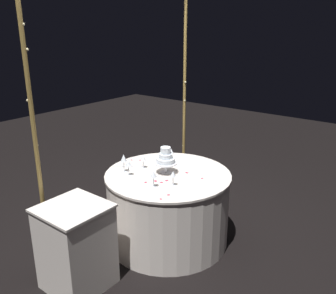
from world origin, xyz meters
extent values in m
plane|color=black|center=(0.00, 0.00, 0.00)|extent=(12.00, 12.00, 0.00)
cylinder|color=olive|center=(-1.03, 0.55, 1.23)|extent=(0.04, 0.04, 2.46)
cylinder|color=olive|center=(1.03, 0.55, 1.23)|extent=(0.04, 0.04, 2.46)
sphere|color=#F9EAB2|center=(-1.01, 0.55, 1.17)|extent=(0.02, 0.02, 0.02)
sphere|color=#F9EAB2|center=(1.02, 0.55, 1.81)|extent=(0.02, 0.02, 0.02)
sphere|color=#F9EAB2|center=(-1.01, 0.53, 0.16)|extent=(0.02, 0.02, 0.02)
sphere|color=#F9EAB2|center=(1.02, 0.55, 0.64)|extent=(0.02, 0.02, 0.02)
sphere|color=#F9EAB2|center=(-1.02, 0.55, 0.50)|extent=(0.02, 0.02, 0.02)
sphere|color=#F9EAB2|center=(1.02, 0.55, 2.24)|extent=(0.02, 0.02, 0.02)
sphere|color=#F9EAB2|center=(-1.03, 0.53, 0.38)|extent=(0.02, 0.02, 0.02)
sphere|color=#F9EAB2|center=(1.02, 0.53, 1.45)|extent=(0.02, 0.02, 0.02)
sphere|color=#F9EAB2|center=(-1.01, 0.54, 1.92)|extent=(0.02, 0.02, 0.02)
sphere|color=#F9EAB2|center=(1.05, 0.56, 1.10)|extent=(0.02, 0.02, 0.02)
sphere|color=#F9EAB2|center=(-1.04, 0.56, 0.53)|extent=(0.02, 0.02, 0.02)
sphere|color=#F9EAB2|center=(1.05, 0.56, 0.52)|extent=(0.02, 0.02, 0.02)
sphere|color=#F9EAB2|center=(-1.02, 0.54, 2.10)|extent=(0.02, 0.02, 0.02)
sphere|color=#F9EAB2|center=(1.02, 0.54, 1.22)|extent=(0.02, 0.02, 0.02)
sphere|color=#F9EAB2|center=(-1.04, 0.56, 1.54)|extent=(0.02, 0.02, 0.02)
cylinder|color=silver|center=(0.00, 0.00, 0.36)|extent=(1.20, 1.20, 0.71)
cylinder|color=silver|center=(0.00, 0.00, 0.72)|extent=(1.22, 1.22, 0.02)
cube|color=silver|center=(-1.00, 0.17, 0.36)|extent=(0.48, 0.48, 0.72)
cube|color=silver|center=(-1.00, 0.17, 0.73)|extent=(0.50, 0.50, 0.02)
cylinder|color=silver|center=(0.00, 0.03, 0.74)|extent=(0.11, 0.11, 0.01)
cylinder|color=silver|center=(0.00, 0.03, 0.78)|extent=(0.02, 0.02, 0.09)
cylinder|color=silver|center=(0.00, 0.03, 0.83)|extent=(0.22, 0.22, 0.01)
cylinder|color=white|center=(0.00, 0.03, 0.86)|extent=(0.18, 0.18, 0.05)
cylinder|color=white|center=(0.00, 0.03, 0.91)|extent=(0.13, 0.13, 0.05)
cylinder|color=white|center=(0.00, 0.03, 0.96)|extent=(0.10, 0.10, 0.06)
cylinder|color=silver|center=(0.25, 0.26, 0.73)|extent=(0.06, 0.06, 0.00)
cylinder|color=silver|center=(0.25, 0.26, 0.79)|extent=(0.01, 0.01, 0.10)
cone|color=silver|center=(0.25, 0.26, 0.87)|extent=(0.06, 0.06, 0.05)
cylinder|color=silver|center=(-0.04, 0.29, 0.73)|extent=(0.06, 0.06, 0.00)
cylinder|color=silver|center=(-0.04, 0.29, 0.77)|extent=(0.01, 0.01, 0.08)
cone|color=silver|center=(-0.04, 0.29, 0.84)|extent=(0.06, 0.06, 0.05)
cylinder|color=silver|center=(-0.32, -0.09, 0.73)|extent=(0.06, 0.06, 0.00)
cylinder|color=silver|center=(-0.32, -0.09, 0.78)|extent=(0.01, 0.01, 0.09)
cone|color=silver|center=(-0.32, -0.09, 0.86)|extent=(0.06, 0.06, 0.06)
cylinder|color=silver|center=(-0.23, 0.36, 0.73)|extent=(0.06, 0.06, 0.00)
cylinder|color=silver|center=(-0.23, 0.36, 0.79)|extent=(0.01, 0.01, 0.11)
cone|color=silver|center=(-0.23, 0.36, 0.88)|extent=(0.06, 0.06, 0.07)
cylinder|color=silver|center=(-0.27, 0.27, 0.73)|extent=(0.06, 0.06, 0.00)
cylinder|color=silver|center=(-0.27, 0.27, 0.78)|extent=(0.01, 0.01, 0.10)
cone|color=silver|center=(-0.27, 0.27, 0.86)|extent=(0.06, 0.06, 0.05)
cylinder|color=silver|center=(-0.19, -0.20, 0.73)|extent=(0.06, 0.06, 0.00)
cylinder|color=silver|center=(-0.19, -0.20, 0.78)|extent=(0.01, 0.01, 0.08)
cone|color=silver|center=(-0.19, -0.20, 0.85)|extent=(0.05, 0.05, 0.05)
cylinder|color=silver|center=(0.24, 0.15, 0.73)|extent=(0.06, 0.06, 0.00)
cylinder|color=silver|center=(0.24, 0.15, 0.79)|extent=(0.01, 0.01, 0.11)
cone|color=silver|center=(0.24, 0.15, 0.87)|extent=(0.06, 0.06, 0.05)
cube|color=silver|center=(-0.08, 0.41, 0.73)|extent=(0.16, 0.18, 0.01)
cube|color=white|center=(-0.18, 0.52, 0.74)|extent=(0.08, 0.08, 0.01)
ellipsoid|color=#E02D47|center=(0.13, -0.13, 0.73)|extent=(0.03, 0.04, 0.00)
ellipsoid|color=#E02D47|center=(-0.14, 0.06, 0.73)|extent=(0.03, 0.03, 0.00)
ellipsoid|color=#E02D47|center=(-0.47, -0.29, 0.73)|extent=(0.02, 0.03, 0.00)
ellipsoid|color=#E02D47|center=(-0.21, -0.02, 0.73)|extent=(0.05, 0.05, 0.00)
ellipsoid|color=#E02D47|center=(0.28, 0.34, 0.73)|extent=(0.03, 0.03, 0.00)
ellipsoid|color=#E02D47|center=(-0.37, -0.29, 0.73)|extent=(0.04, 0.03, 0.00)
ellipsoid|color=#E02D47|center=(0.05, 0.53, 0.73)|extent=(0.02, 0.03, 0.00)
ellipsoid|color=#E02D47|center=(-0.29, 0.03, 0.73)|extent=(0.03, 0.03, 0.00)
ellipsoid|color=#E02D47|center=(-0.14, -0.09, 0.73)|extent=(0.04, 0.03, 0.00)
ellipsoid|color=#E02D47|center=(-0.20, -0.08, 0.73)|extent=(0.04, 0.04, 0.00)
ellipsoid|color=#E02D47|center=(0.11, 0.46, 0.73)|extent=(0.03, 0.03, 0.00)
ellipsoid|color=#E02D47|center=(0.10, -0.33, 0.73)|extent=(0.03, 0.03, 0.00)
camera|label=1|loc=(-2.54, -1.97, 2.08)|focal=38.41mm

